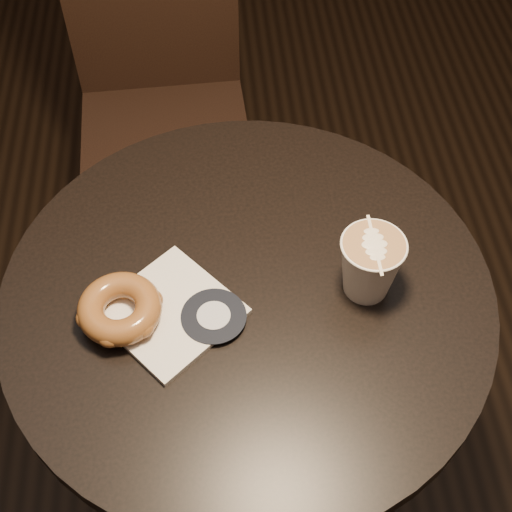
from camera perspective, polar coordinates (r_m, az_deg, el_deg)
name	(u,v)px	position (r m, az deg, el deg)	size (l,w,h in m)	color
cafe_table	(248,358)	(1.18, -0.61, -8.16)	(0.70, 0.70, 0.75)	black
chair	(159,74)	(1.69, -7.75, 14.21)	(0.40, 0.40, 0.97)	black
pastry_bag	(170,312)	(0.99, -6.87, -4.45)	(0.16, 0.16, 0.01)	silver
doughnut	(120,309)	(0.97, -10.85, -4.15)	(0.11, 0.11, 0.04)	brown
latte_cup	(370,266)	(0.98, 9.07, -0.83)	(0.09, 0.09, 0.10)	white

